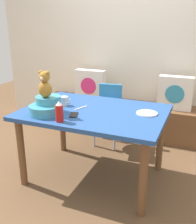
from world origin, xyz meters
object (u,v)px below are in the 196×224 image
object	(u,v)px
highchair	(108,107)
teddy_bear	(45,85)
infant_seat_teal	(46,106)
cell_phone	(74,115)
dinner_plate_near	(147,113)
coffee_mug	(64,101)
ketchup_bottle	(59,112)
pillow_floral_left	(90,85)
dining_table	(94,119)
pillow_floral_right	(175,93)

from	to	relation	value
highchair	teddy_bear	world-z (taller)	teddy_bear
highchair	infant_seat_teal	distance (m)	1.13
cell_phone	dinner_plate_near	bearing A→B (deg)	5.57
teddy_bear	coffee_mug	bearing A→B (deg)	84.24
highchair	ketchup_bottle	size ratio (longest dim) A/B	4.27
teddy_bear	ketchup_bottle	xyz separation A→B (m)	(0.22, -0.13, -0.19)
pillow_floral_left	dining_table	size ratio (longest dim) A/B	0.32
dining_table	pillow_floral_left	bearing A→B (deg)	115.57
coffee_mug	cell_phone	world-z (taller)	coffee_mug
pillow_floral_right	highchair	size ratio (longest dim) A/B	0.56
infant_seat_teal	highchair	bearing A→B (deg)	77.77
pillow_floral_left	coffee_mug	world-z (taller)	pillow_floral_left
infant_seat_teal	pillow_floral_right	bearing A→B (deg)	55.77
dining_table	cell_phone	distance (m)	0.26
ketchup_bottle	dinner_plate_near	world-z (taller)	ketchup_bottle
highchair	dinner_plate_near	world-z (taller)	highchair
pillow_floral_right	cell_phone	distance (m)	1.61
pillow_floral_left	dinner_plate_near	xyz separation A→B (m)	(1.09, -1.13, 0.07)
pillow_floral_left	infant_seat_teal	xyz separation A→B (m)	(0.21, -1.48, 0.13)
infant_seat_teal	dinner_plate_near	bearing A→B (deg)	21.89
dining_table	highchair	size ratio (longest dim) A/B	1.76
pillow_floral_left	infant_seat_teal	distance (m)	1.50
ketchup_bottle	highchair	bearing A→B (deg)	89.43
ketchup_bottle	dinner_plate_near	xyz separation A→B (m)	(0.66, 0.49, -0.08)
pillow_floral_right	coffee_mug	world-z (taller)	pillow_floral_right
pillow_floral_right	cell_phone	size ratio (longest dim) A/B	3.06
ketchup_bottle	coffee_mug	world-z (taller)	ketchup_bottle
teddy_bear	cell_phone	size ratio (longest dim) A/B	1.74
pillow_floral_left	pillow_floral_right	bearing A→B (deg)	0.00
coffee_mug	dinner_plate_near	xyz separation A→B (m)	(0.85, 0.06, -0.04)
teddy_bear	infant_seat_teal	bearing A→B (deg)	90.00
highchair	teddy_bear	bearing A→B (deg)	-102.23
infant_seat_teal	pillow_floral_left	bearing A→B (deg)	98.03
infant_seat_teal	ketchup_bottle	world-z (taller)	ketchup_bottle
pillow_floral_left	coffee_mug	distance (m)	1.22
pillow_floral_left	coffee_mug	size ratio (longest dim) A/B	3.67
pillow_floral_left	highchair	distance (m)	0.63
highchair	teddy_bear	xyz separation A→B (m)	(-0.23, -1.07, 0.50)
infant_seat_teal	cell_phone	xyz separation A→B (m)	(0.26, 0.06, -0.07)
dinner_plate_near	highchair	bearing A→B (deg)	132.09
ketchup_bottle	cell_phone	xyz separation A→B (m)	(0.04, 0.19, -0.08)
coffee_mug	ketchup_bottle	bearing A→B (deg)	-65.87
coffee_mug	pillow_floral_left	bearing A→B (deg)	101.30
teddy_bear	pillow_floral_right	bearing A→B (deg)	55.78
pillow_floral_right	dining_table	world-z (taller)	pillow_floral_right
pillow_floral_left	dining_table	distance (m)	1.36
pillow_floral_right	cell_phone	world-z (taller)	pillow_floral_right
pillow_floral_left	ketchup_bottle	world-z (taller)	ketchup_bottle
highchair	cell_phone	world-z (taller)	highchair
dining_table	highchair	bearing A→B (deg)	100.13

